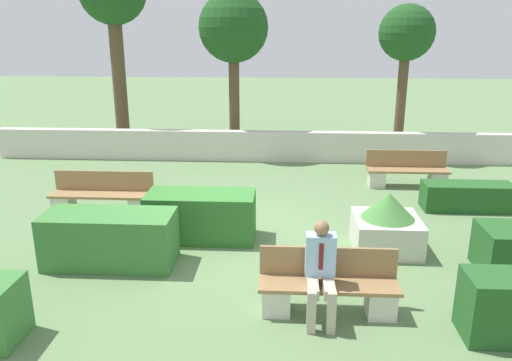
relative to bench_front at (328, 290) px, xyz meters
name	(u,v)px	position (x,y,z in m)	size (l,w,h in m)	color
ground_plane	(228,236)	(-1.58, 2.38, -0.31)	(60.00, 60.00, 0.00)	#607F51
perimeter_wall	(249,146)	(-1.58, 7.74, 0.11)	(14.27, 0.30, 0.84)	beige
bench_front	(328,290)	(0.00, 0.00, 0.00)	(1.80, 0.49, 0.82)	#937047
bench_left_side	(102,198)	(-4.22, 3.40, 0.01)	(2.01, 0.48, 0.82)	#937047
bench_right_side	(407,173)	(2.28, 5.57, 0.00)	(1.87, 0.49, 0.82)	#937047
person_seated_man	(321,268)	(-0.12, -0.14, 0.39)	(0.38, 0.63, 1.28)	#B2A893
hedge_block_near_left	(201,216)	(-2.04, 2.28, 0.10)	(1.88, 0.82, 0.83)	#33702D
hedge_block_near_right	(467,197)	(3.15, 4.04, -0.04)	(1.78, 0.60, 0.55)	#235623
hedge_block_mid_left	(110,239)	(-3.29, 1.20, 0.11)	(2.01, 0.83, 0.84)	#3D7A38
planter_corner_left	(387,224)	(1.12, 1.99, 0.14)	(1.07, 1.07, 1.00)	beige
tree_center_left	(233,30)	(-2.07, 8.63, 3.20)	(1.95, 1.95, 4.57)	brown
tree_center_right	(406,37)	(2.66, 8.46, 3.02)	(1.51, 1.51, 4.21)	brown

